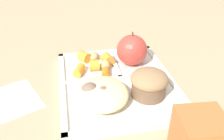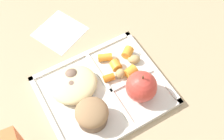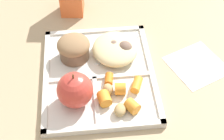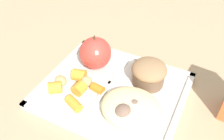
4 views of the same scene
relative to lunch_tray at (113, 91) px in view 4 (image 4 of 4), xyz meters
The scene contains 17 objects.
ground 0.01m from the lunch_tray, ahead, with size 6.00×6.00×0.00m, color tan.
lunch_tray is the anchor object (origin of this frame).
green_apple 0.10m from the lunch_tray, 143.28° to the left, with size 0.08×0.08×0.09m.
bran_muffin 0.09m from the lunch_tray, 41.73° to the left, with size 0.08×0.08×0.06m.
carrot_slice_tilted 0.08m from the lunch_tray, behind, with size 0.03×0.03×0.03m, color orange.
carrot_slice_diagonal 0.09m from the lunch_tray, 121.34° to the right, with size 0.02×0.02×0.04m, color orange.
carrot_slice_large 0.04m from the lunch_tray, 141.99° to the right, with size 0.02×0.02×0.03m, color orange.
carrot_slice_edge 0.07m from the lunch_tray, 144.75° to the right, with size 0.03×0.03×0.02m, color orange.
carrot_slice_small 0.12m from the lunch_tray, 150.24° to the right, with size 0.03×0.03×0.03m, color orange.
potato_chunk_corner 0.06m from the lunch_tray, 165.17° to the right, with size 0.03×0.02×0.02m, color tan.
potato_chunk_large 0.12m from the lunch_tray, 162.07° to the right, with size 0.03×0.02×0.02m, color tan.
egg_noodle_pile 0.08m from the lunch_tray, 35.60° to the right, with size 0.12×0.11×0.03m, color beige.
meatball_side 0.08m from the lunch_tray, 35.31° to the right, with size 0.03×0.03×0.03m, color brown.
meatball_front 0.08m from the lunch_tray, 31.85° to the right, with size 0.04×0.04×0.04m, color #755B4C.
meatball_center 0.07m from the lunch_tray, 36.92° to the right, with size 0.03×0.03×0.03m, color brown.
meatball_back 0.09m from the lunch_tray, 50.19° to the right, with size 0.04×0.04×0.04m, color #755B4C.
plastic_fork 0.10m from the lunch_tray, 34.39° to the right, with size 0.10×0.12×0.00m.
Camera 4 is at (0.17, -0.34, 0.40)m, focal length 39.74 mm.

